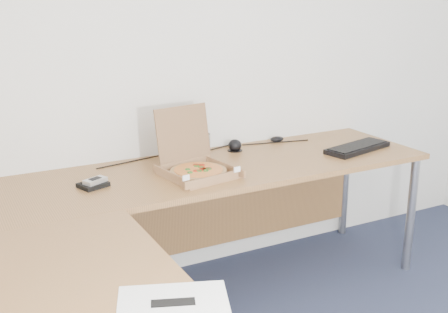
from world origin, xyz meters
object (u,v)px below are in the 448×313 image
desk (181,212)px  keyboard (357,148)px  pizza_box (197,168)px  drinking_glass (205,144)px  wallet (93,185)px

desk → keyboard: (1.26, 0.33, 0.04)m
desk → keyboard: size_ratio=5.81×
pizza_box → keyboard: size_ratio=0.85×
keyboard → pizza_box: bearing=165.7°
drinking_glass → wallet: 0.77m
pizza_box → drinking_glass: size_ratio=3.25×
keyboard → wallet: size_ratio=3.46×
drinking_glass → pizza_box: bearing=-121.8°
pizza_box → wallet: pizza_box is taller
desk → pizza_box: size_ratio=6.84×
pizza_box → wallet: 0.52m
desk → pizza_box: 0.43m
pizza_box → drinking_glass: pizza_box is taller
drinking_glass → wallet: size_ratio=0.90×
drinking_glass → desk: bearing=-123.3°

